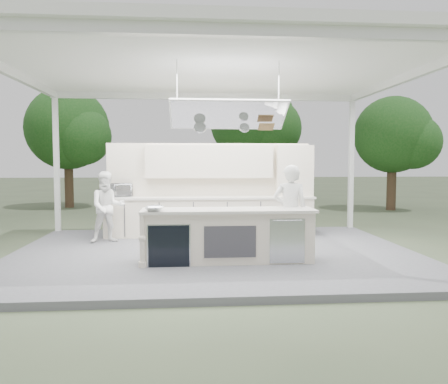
{
  "coord_description": "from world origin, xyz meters",
  "views": [
    {
      "loc": [
        -0.5,
        -8.66,
        1.92
      ],
      "look_at": [
        0.23,
        0.4,
        1.29
      ],
      "focal_mm": 35.0,
      "sensor_mm": 36.0,
      "label": 1
    }
  ],
  "objects": [
    {
      "name": "back_wall_unit",
      "position": [
        0.44,
        2.11,
        1.57
      ],
      "size": [
        5.05,
        0.48,
        2.25
      ],
      "color": "beige",
      "rests_on": "stage_deck"
    },
    {
      "name": "toaster_oven",
      "position": [
        -2.2,
        2.08,
        1.23
      ],
      "size": [
        0.68,
        0.59,
        0.32
      ],
      "primitive_type": "imported",
      "rotation": [
        0.0,
        0.0,
        0.41
      ],
      "color": "#B0B2B7",
      "rests_on": "back_counter"
    },
    {
      "name": "head_chef",
      "position": [
        1.41,
        -0.59,
        0.99
      ],
      "size": [
        0.7,
        0.53,
        1.74
      ],
      "primitive_type": "imported",
      "rotation": [
        0.0,
        0.0,
        2.96
      ],
      "color": "white",
      "rests_on": "stage_deck"
    },
    {
      "name": "ground",
      "position": [
        0.0,
        0.0,
        0.0
      ],
      "size": [
        90.0,
        90.0,
        0.0
      ],
      "primitive_type": "plane",
      "color": "#4B583C",
      "rests_on": "ground"
    },
    {
      "name": "tree_cluster",
      "position": [
        -0.16,
        9.77,
        3.29
      ],
      "size": [
        19.55,
        9.4,
        5.85
      ],
      "color": "#443422",
      "rests_on": "ground"
    },
    {
      "name": "sous_chef",
      "position": [
        -2.32,
        1.18,
        0.91
      ],
      "size": [
        0.91,
        0.8,
        1.58
      ],
      "primitive_type": "imported",
      "rotation": [
        0.0,
        0.0,
        0.3
      ],
      "color": "white",
      "rests_on": "stage_deck"
    },
    {
      "name": "demo_island",
      "position": [
        0.18,
        -0.91,
        0.6
      ],
      "size": [
        3.1,
        0.79,
        0.95
      ],
      "color": "beige",
      "rests_on": "stage_deck"
    },
    {
      "name": "tent",
      "position": [
        0.0,
        -0.01,
        3.71
      ],
      "size": [
        8.2,
        6.2,
        3.86
      ],
      "color": "white",
      "rests_on": "ground"
    },
    {
      "name": "stage_deck",
      "position": [
        0.0,
        0.0,
        0.06
      ],
      "size": [
        8.0,
        6.0,
        0.12
      ],
      "primitive_type": "cube",
      "color": "slate",
      "rests_on": "ground"
    },
    {
      "name": "bowl_large",
      "position": [
        -1.1,
        -1.15,
        1.11
      ],
      "size": [
        0.39,
        0.39,
        0.08
      ],
      "primitive_type": "imported",
      "rotation": [
        0.0,
        0.0,
        -0.26
      ],
      "color": "silver",
      "rests_on": "demo_island"
    },
    {
      "name": "back_counter",
      "position": [
        0.0,
        1.9,
        0.6
      ],
      "size": [
        5.08,
        0.72,
        0.95
      ],
      "color": "beige",
      "rests_on": "stage_deck"
    },
    {
      "name": "bowl_small",
      "position": [
        -1.1,
        -0.88,
        1.11
      ],
      "size": [
        0.27,
        0.27,
        0.07
      ],
      "primitive_type": "imported",
      "rotation": [
        0.0,
        0.0,
        0.17
      ],
      "color": "silver",
      "rests_on": "demo_island"
    }
  ]
}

